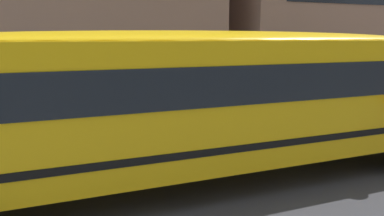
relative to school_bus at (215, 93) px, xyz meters
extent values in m
plane|color=#38383D|center=(3.71, 1.79, -1.70)|extent=(400.00, 400.00, 0.00)
cube|color=gray|center=(3.71, 9.33, -1.70)|extent=(120.00, 3.00, 0.01)
cube|color=silver|center=(3.71, 1.79, -1.70)|extent=(110.00, 0.16, 0.01)
cube|color=yellow|center=(-0.25, 0.00, -0.11)|extent=(10.99, 2.71, 2.19)
cube|color=black|center=(-0.25, 0.00, 0.28)|extent=(10.34, 2.73, 0.64)
cube|color=black|center=(-0.25, 0.00, -0.76)|extent=(11.01, 2.74, 0.12)
ellipsoid|color=yellow|center=(-0.25, 0.00, 0.98)|extent=(10.55, 2.50, 0.36)
cylinder|color=black|center=(3.89, 1.32, -1.21)|extent=(1.00, 0.30, 1.00)
cube|color=gray|center=(9.72, 6.56, -1.05)|extent=(3.96, 1.85, 0.70)
cube|color=black|center=(9.57, 6.56, -0.38)|extent=(2.26, 1.64, 0.64)
cylinder|color=black|center=(11.05, 7.36, -1.40)|extent=(0.61, 0.20, 0.60)
cylinder|color=black|center=(8.45, 7.46, -1.40)|extent=(0.61, 0.20, 0.60)
cylinder|color=black|center=(8.39, 5.76, -1.40)|extent=(0.61, 0.20, 0.60)
cube|color=black|center=(-3.77, 10.81, 0.22)|extent=(16.19, 0.04, 1.10)
camera|label=1|loc=(-3.20, -6.74, 1.04)|focal=36.94mm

